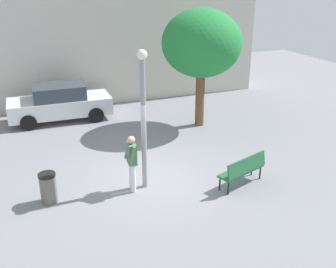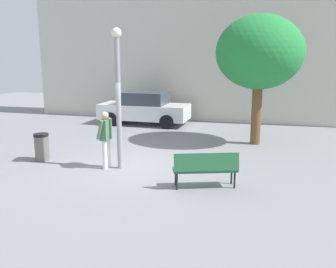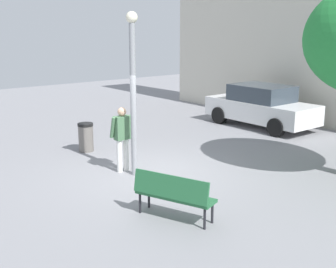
% 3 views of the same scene
% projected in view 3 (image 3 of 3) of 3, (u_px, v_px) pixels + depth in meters
% --- Properties ---
extents(ground_plane, '(36.00, 36.00, 0.00)m').
position_uv_depth(ground_plane, '(151.00, 174.00, 11.33)').
color(ground_plane, gray).
extents(lamppost, '(0.28, 0.28, 3.98)m').
position_uv_depth(lamppost, '(133.00, 84.00, 10.74)').
color(lamppost, gray).
rests_on(lamppost, ground_plane).
extents(person_by_lamppost, '(0.29, 0.60, 1.67)m').
position_uv_depth(person_by_lamppost, '(122.00, 135.00, 11.30)').
color(person_by_lamppost, white).
rests_on(person_by_lamppost, ground_plane).
extents(park_bench, '(1.67, 0.99, 0.92)m').
position_uv_depth(park_bench, '(173.00, 193.00, 8.53)').
color(park_bench, '#236038').
rests_on(park_bench, ground_plane).
extents(parked_car_white, '(4.20, 1.83, 1.55)m').
position_uv_depth(parked_car_white, '(261.00, 106.00, 16.46)').
color(parked_car_white, silver).
rests_on(parked_car_white, ground_plane).
extents(trash_bin, '(0.46, 0.46, 0.85)m').
position_uv_depth(trash_bin, '(86.00, 137.00, 13.27)').
color(trash_bin, '#66605B').
rests_on(trash_bin, ground_plane).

